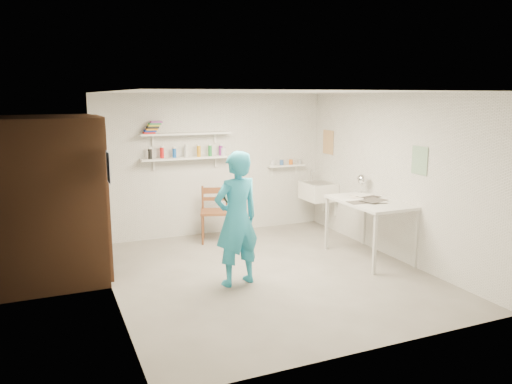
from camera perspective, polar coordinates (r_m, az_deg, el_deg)
name	(u,v)px	position (r m, az deg, el deg)	size (l,w,h in m)	color
floor	(268,274)	(6.81, 1.34, -9.39)	(4.00, 4.50, 0.02)	slate
ceiling	(269,91)	(6.39, 1.44, 11.43)	(4.00, 4.50, 0.02)	silver
wall_back	(213,165)	(8.57, -4.91, 3.15)	(4.00, 0.02, 2.40)	silver
wall_front	(373,227)	(4.58, 13.25, -3.95)	(4.00, 0.02, 2.40)	silver
wall_left	(109,198)	(5.95, -16.50, -0.69)	(0.02, 4.50, 2.40)	silver
wall_right	(393,176)	(7.54, 15.44, 1.73)	(0.02, 4.50, 2.40)	silver
doorway_recess	(101,198)	(7.02, -17.28, -0.69)	(0.02, 0.90, 2.00)	black
corridor_box	(44,199)	(6.98, -23.10, -0.72)	(1.40, 1.50, 2.10)	brown
door_lintel	(98,120)	(6.90, -17.61, 7.90)	(0.06, 1.05, 0.10)	brown
door_jamb_near	(107,205)	(6.53, -16.64, -1.49)	(0.06, 0.10, 2.00)	brown
door_jamb_far	(99,192)	(7.51, -17.54, 0.03)	(0.06, 0.10, 2.00)	brown
shelf_lower	(187,158)	(8.28, -7.93, 3.86)	(1.50, 0.22, 0.03)	white
shelf_upper	(186,134)	(8.25, -8.00, 6.62)	(1.50, 0.22, 0.03)	white
ledge_shelf	(286,166)	(9.01, 3.47, 3.04)	(0.70, 0.14, 0.03)	white
poster_left	(108,167)	(5.95, -16.52, 2.72)	(0.01, 0.28, 0.36)	#334C7F
poster_right_a	(328,142)	(8.95, 8.25, 5.66)	(0.01, 0.34, 0.42)	#995933
poster_right_b	(420,160)	(7.07, 18.19, 3.45)	(0.01, 0.30, 0.38)	#3F724C
belfast_sink	(318,191)	(8.86, 7.12, 0.08)	(0.48, 0.60, 0.30)	white
man	(237,219)	(6.21, -2.22, -3.08)	(0.62, 0.41, 1.70)	teal
wall_clock	(234,193)	(6.36, -2.57, -0.14)	(0.31, 0.31, 0.04)	beige
wooden_chair	(215,212)	(8.16, -4.72, -2.28)	(0.46, 0.44, 0.99)	brown
work_table	(369,230)	(7.49, 12.81, -4.21)	(0.78, 1.30, 0.87)	silver
desk_lamp	(362,179)	(7.89, 12.07, 1.43)	(0.16, 0.16, 0.16)	silver
spray_cans	(187,152)	(8.27, -7.95, 4.55)	(1.26, 0.06, 0.17)	black
book_stack	(153,127)	(8.11, -11.73, 7.23)	(0.30, 0.14, 0.20)	red
ledge_pots	(286,162)	(9.00, 3.48, 3.41)	(0.48, 0.07, 0.09)	silver
papers	(371,200)	(7.39, 12.95, -0.86)	(0.30, 0.22, 0.03)	silver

